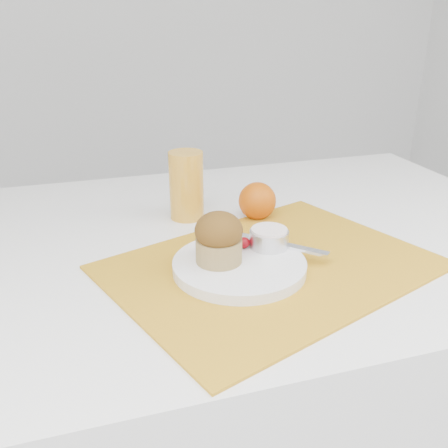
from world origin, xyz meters
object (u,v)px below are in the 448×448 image
object	(u,v)px
orange	(257,201)
muffin	(219,238)
table	(235,393)
plate	(239,266)
juice_glass	(186,185)

from	to	relation	value
orange	muffin	distance (m)	0.24
table	muffin	world-z (taller)	muffin
plate	muffin	xyz separation A→B (m)	(-0.03, 0.01, 0.05)
table	orange	distance (m)	0.42
table	muffin	distance (m)	0.46
plate	orange	xyz separation A→B (m)	(0.10, 0.20, 0.02)
juice_glass	orange	bearing A→B (deg)	-19.72
plate	juice_glass	bearing A→B (deg)	95.58
juice_glass	plate	bearing A→B (deg)	-84.42
plate	orange	distance (m)	0.23
plate	muffin	size ratio (longest dim) A/B	2.58
muffin	juice_glass	bearing A→B (deg)	88.51
table	juice_glass	world-z (taller)	juice_glass
table	muffin	bearing A→B (deg)	-119.06
muffin	orange	bearing A→B (deg)	54.73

